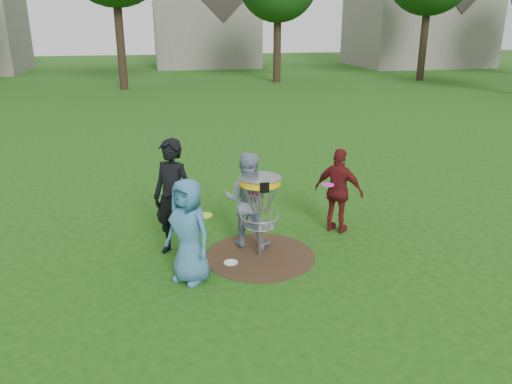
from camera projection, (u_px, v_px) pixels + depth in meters
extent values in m
plane|color=#19470F|center=(260.00, 256.00, 8.10)|extent=(100.00, 100.00, 0.00)
cylinder|color=#47331E|center=(260.00, 256.00, 8.10)|extent=(1.80, 1.80, 0.01)
imported|color=teal|center=(189.00, 231.00, 7.10)|extent=(0.88, 0.89, 1.56)
imported|color=black|center=(173.00, 198.00, 7.88)|extent=(0.83, 0.80, 1.92)
imported|color=#7F91A4|center=(247.00, 200.00, 8.25)|extent=(0.96, 0.86, 1.62)
imported|color=maroon|center=(339.00, 191.00, 8.81)|extent=(0.91, 0.88, 1.53)
cylinder|color=white|center=(231.00, 263.00, 7.86)|extent=(0.22, 0.22, 0.02)
cylinder|color=#9EA0A5|center=(260.00, 217.00, 7.87)|extent=(0.05, 0.05, 1.38)
cylinder|color=yellow|center=(260.00, 181.00, 7.68)|extent=(0.64, 0.64, 0.10)
cylinder|color=#9EA0A5|center=(260.00, 178.00, 7.66)|extent=(0.66, 0.66, 0.01)
cube|color=black|center=(265.00, 188.00, 7.38)|extent=(0.14, 0.02, 0.16)
torus|color=#9EA0A5|center=(260.00, 216.00, 7.87)|extent=(0.62, 0.62, 0.02)
torus|color=#9EA0A5|center=(260.00, 225.00, 7.92)|extent=(0.50, 0.50, 0.02)
cylinder|color=#9EA0A5|center=(260.00, 226.00, 7.92)|extent=(0.44, 0.44, 0.01)
cylinder|color=#A5FF1C|center=(205.00, 215.00, 7.21)|extent=(0.22, 0.22, 0.02)
cylinder|color=red|center=(190.00, 186.00, 7.79)|extent=(0.22, 0.22, 0.02)
cylinder|color=#FF43E9|center=(254.00, 194.00, 7.95)|extent=(0.22, 0.22, 0.02)
cylinder|color=#F440E0|center=(328.00, 185.00, 8.59)|extent=(0.22, 0.22, 0.02)
cylinder|color=#38281C|center=(121.00, 45.00, 26.65)|extent=(0.46, 0.46, 4.62)
cylinder|color=#38281C|center=(277.00, 50.00, 29.90)|extent=(0.46, 0.46, 3.78)
cylinder|color=#38281C|center=(423.00, 46.00, 30.64)|extent=(0.46, 0.46, 4.20)
cube|color=gray|center=(205.00, 34.00, 40.23)|extent=(8.00, 7.00, 5.00)
cube|color=gray|center=(417.00, 27.00, 40.55)|extent=(10.00, 8.00, 6.00)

